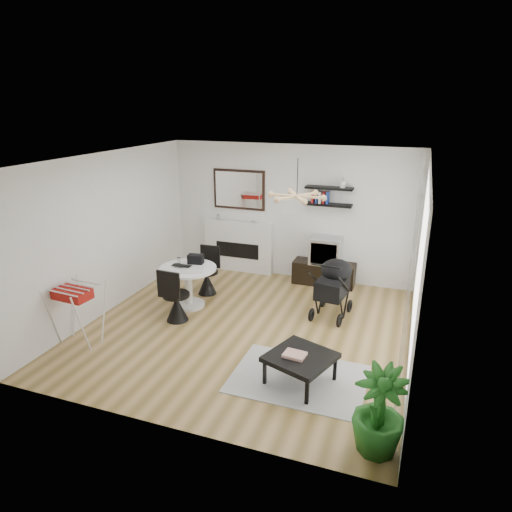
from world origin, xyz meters
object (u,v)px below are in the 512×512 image
(fireplace, at_px, (239,240))
(coffee_table, at_px, (300,358))
(potted_plant, at_px, (379,411))
(drying_rack, at_px, (78,314))
(crt_tv, at_px, (326,250))
(dining_table, at_px, (188,281))
(tv_console, at_px, (324,273))
(stroller, at_px, (333,290))

(fireplace, height_order, coffee_table, fireplace)
(potted_plant, bearing_deg, drying_rack, 170.01)
(crt_tv, bearing_deg, dining_table, -138.34)
(tv_console, height_order, dining_table, dining_table)
(tv_console, xyz_separation_m, potted_plant, (1.47, -4.35, 0.26))
(dining_table, relative_size, drying_rack, 1.08)
(crt_tv, relative_size, dining_table, 0.59)
(dining_table, xyz_separation_m, potted_plant, (3.51, -2.51, 0.01))
(tv_console, relative_size, stroller, 1.13)
(tv_console, xyz_separation_m, drying_rack, (-2.96, -3.57, 0.26))
(fireplace, relative_size, potted_plant, 2.21)
(fireplace, relative_size, crt_tv, 3.66)
(crt_tv, xyz_separation_m, dining_table, (-2.06, -1.83, -0.23))
(crt_tv, bearing_deg, fireplace, 175.52)
(dining_table, distance_m, coffee_table, 2.93)
(fireplace, bearing_deg, coffee_table, -57.39)
(stroller, height_order, potted_plant, stroller)
(crt_tv, height_order, drying_rack, crt_tv)
(stroller, distance_m, coffee_table, 2.13)
(dining_table, xyz_separation_m, drying_rack, (-0.92, -1.73, 0.01))
(fireplace, height_order, drying_rack, fireplace)
(crt_tv, relative_size, coffee_table, 0.61)
(crt_tv, distance_m, coffee_table, 3.47)
(drying_rack, height_order, coffee_table, drying_rack)
(drying_rack, bearing_deg, stroller, 38.80)
(coffee_table, relative_size, potted_plant, 1.00)
(fireplace, height_order, potted_plant, fireplace)
(drying_rack, bearing_deg, tv_console, 55.34)
(tv_console, height_order, stroller, stroller)
(crt_tv, xyz_separation_m, stroller, (0.40, -1.30, -0.25))
(fireplace, relative_size, stroller, 2.01)
(tv_console, bearing_deg, potted_plant, -71.34)
(stroller, bearing_deg, crt_tv, 113.52)
(stroller, relative_size, coffee_table, 1.10)
(drying_rack, distance_m, coffee_table, 3.38)
(tv_console, bearing_deg, crt_tv, -8.73)
(fireplace, xyz_separation_m, stroller, (2.30, -1.45, -0.23))
(fireplace, relative_size, coffee_table, 2.21)
(drying_rack, distance_m, stroller, 4.07)
(coffee_table, bearing_deg, tv_console, 96.79)
(crt_tv, bearing_deg, stroller, -73.01)
(stroller, bearing_deg, tv_console, 114.34)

